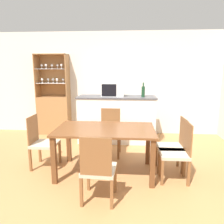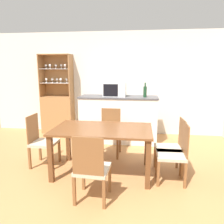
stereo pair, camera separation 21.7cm
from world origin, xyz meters
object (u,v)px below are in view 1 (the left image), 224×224
object	(u,v)px
dining_table	(105,135)
microwave	(113,89)
display_cabinet	(54,110)
dining_chair_side_right_near	(177,152)
dining_chair_head_near	(98,169)
dining_chair_side_left_far	(42,142)
wine_bottle	(143,91)
dining_chair_head_far	(110,133)
dining_chair_side_right_far	(173,146)

from	to	relation	value
dining_table	microwave	bearing A→B (deg)	90.19
display_cabinet	dining_chair_side_right_near	distance (m)	3.47
dining_table	dining_chair_head_near	xyz separation A→B (m)	(-0.00, -0.78, -0.20)
dining_chair_side_left_far	wine_bottle	size ratio (longest dim) A/B	2.83
dining_chair_head_far	wine_bottle	world-z (taller)	wine_bottle
dining_table	dining_chair_head_far	size ratio (longest dim) A/B	1.72
display_cabinet	dining_chair_side_right_near	world-z (taller)	display_cabinet
dining_chair_side_right_near	dining_chair_head_near	bearing A→B (deg)	120.48
dining_table	wine_bottle	xyz separation A→B (m)	(0.67, 1.53, 0.53)
dining_chair_head_far	wine_bottle	size ratio (longest dim) A/B	2.83
display_cabinet	dining_chair_side_right_near	xyz separation A→B (m)	(2.64, -2.25, -0.18)
display_cabinet	dining_chair_side_left_far	distance (m)	2.04
dining_chair_side_right_near	microwave	distance (m)	2.21
dining_table	dining_chair_side_right_near	world-z (taller)	dining_chair_side_right_near
dining_chair_head_far	microwave	size ratio (longest dim) A/B	1.79
dining_chair_side_right_near	dining_chair_head_far	distance (m)	1.42
display_cabinet	dining_chair_side_left_far	world-z (taller)	display_cabinet
display_cabinet	dining_chair_head_near	world-z (taller)	display_cabinet
dining_table	dining_chair_head_near	bearing A→B (deg)	-90.17
display_cabinet	wine_bottle	xyz separation A→B (m)	(2.22, -0.58, 0.55)
dining_chair_head_near	microwave	xyz separation A→B (m)	(-0.00, 2.41, 0.76)
dining_chair_side_right_near	wine_bottle	size ratio (longest dim) A/B	2.83
dining_table	dining_chair_head_far	distance (m)	0.80
dining_table	microwave	distance (m)	1.72
dining_chair_side_left_far	wine_bottle	world-z (taller)	wine_bottle
dining_chair_side_right_far	dining_chair_side_right_near	size ratio (longest dim) A/B	1.00
dining_chair_head_far	wine_bottle	distance (m)	1.24
dining_chair_side_left_far	microwave	xyz separation A→B (m)	(1.08, 1.49, 0.76)
display_cabinet	dining_chair_head_far	xyz separation A→B (m)	(1.55, -1.34, -0.18)
dining_chair_side_right_far	dining_chair_head_far	distance (m)	1.26
dining_table	microwave	xyz separation A→B (m)	(-0.01, 1.63, 0.56)
display_cabinet	dining_table	distance (m)	2.62
display_cabinet	dining_chair_side_right_far	xyz separation A→B (m)	(2.64, -1.97, -0.18)
display_cabinet	microwave	world-z (taller)	display_cabinet
dining_table	dining_chair_side_left_far	world-z (taller)	dining_chair_side_left_far
dining_chair_head_near	dining_chair_side_left_far	bearing A→B (deg)	142.49
dining_chair_side_right_far	dining_chair_side_right_near	world-z (taller)	same
display_cabinet	dining_table	xyz separation A→B (m)	(1.55, -2.11, 0.02)
wine_bottle	display_cabinet	bearing A→B (deg)	165.25
display_cabinet	dining_chair_side_right_far	world-z (taller)	display_cabinet
dining_chair_side_right_far	dining_chair_head_near	size ratio (longest dim) A/B	1.00
dining_chair_side_right_far	microwave	world-z (taller)	microwave
dining_table	dining_chair_side_right_far	distance (m)	1.11
display_cabinet	wine_bottle	world-z (taller)	display_cabinet
microwave	dining_chair_head_near	bearing A→B (deg)	-89.93
dining_chair_side_right_far	dining_chair_side_right_near	xyz separation A→B (m)	(0.00, -0.27, 0.00)
display_cabinet	dining_table	world-z (taller)	display_cabinet
microwave	display_cabinet	bearing A→B (deg)	162.67
dining_table	dining_chair_head_far	xyz separation A→B (m)	(0.00, 0.78, -0.20)
dining_chair_head_far	dining_chair_head_near	world-z (taller)	same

